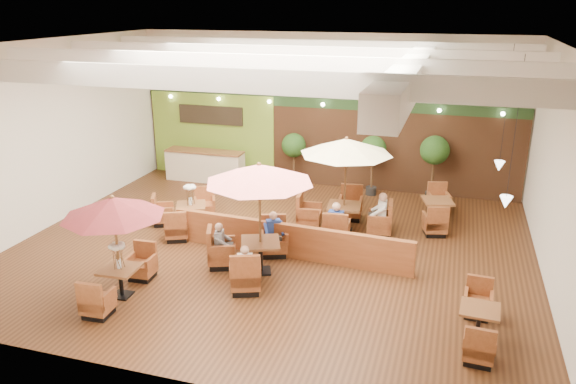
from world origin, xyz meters
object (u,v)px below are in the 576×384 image
at_px(table_2, 345,169).
at_px(diner_4, 380,211).
at_px(table_0, 114,221).
at_px(diner_0, 245,263).
at_px(table_5, 437,212).
at_px(diner_1, 274,229).
at_px(diner_3, 336,220).
at_px(topiary_1, 373,151).
at_px(diner_2, 221,240).
at_px(table_1, 257,195).
at_px(topiary_0, 294,147).
at_px(table_3, 184,213).
at_px(table_4, 478,323).
at_px(booth_divider, 288,240).
at_px(service_counter, 205,166).
at_px(topiary_2, 435,153).

distance_m(table_2, diner_4, 1.58).
distance_m(table_0, diner_0, 3.10).
bearing_deg(diner_0, table_5, 32.70).
height_order(diner_1, diner_3, diner_3).
height_order(topiary_1, diner_2, topiary_1).
bearing_deg(diner_3, diner_2, -137.03).
bearing_deg(table_1, table_0, -162.41).
distance_m(topiary_0, diner_2, 6.84).
bearing_deg(diner_3, table_0, -131.60).
distance_m(table_3, diner_2, 3.05).
relative_size(table_4, diner_1, 3.03).
bearing_deg(table_3, booth_divider, -41.19).
bearing_deg(booth_divider, service_counter, 135.89).
xyz_separation_m(table_1, diner_1, (0.08, 1.06, -1.32)).
height_order(service_counter, topiary_2, topiary_2).
relative_size(table_4, diner_3, 2.74).
height_order(diner_1, diner_2, diner_1).
height_order(table_5, diner_3, diner_3).
relative_size(booth_divider, table_0, 2.69).
relative_size(topiary_1, diner_1, 2.79).
bearing_deg(diner_2, topiary_2, 129.25).
distance_m(service_counter, diner_1, 7.19).
relative_size(table_1, table_5, 1.12).
bearing_deg(diner_3, booth_divider, -132.21).
relative_size(table_1, diner_3, 3.59).
bearing_deg(topiary_1, diner_2, -112.29).
xyz_separation_m(diner_1, diner_3, (1.47, 1.08, 0.03)).
height_order(service_counter, diner_4, diner_4).
distance_m(topiary_1, diner_0, 8.09).
distance_m(table_0, diner_2, 2.90).
bearing_deg(table_1, diner_0, -107.21).
relative_size(topiary_2, diner_3, 2.70).
relative_size(table_2, topiary_0, 1.43).
xyz_separation_m(booth_divider, table_2, (1.07, 2.13, 1.48)).
distance_m(table_5, topiary_0, 5.74).
height_order(topiary_0, diner_1, topiary_0).
relative_size(table_4, topiary_2, 1.01).
relative_size(table_4, topiary_1, 1.08).
height_order(table_2, table_4, table_2).
height_order(service_counter, diner_2, diner_2).
xyz_separation_m(table_2, topiary_0, (-2.61, 3.59, -0.44)).
bearing_deg(table_5, topiary_0, 141.92).
bearing_deg(table_2, diner_4, -5.66).
bearing_deg(table_1, topiary_2, 39.04).
bearing_deg(table_0, service_counter, 99.06).
relative_size(booth_divider, table_4, 2.91).
xyz_separation_m(topiary_2, diner_1, (-3.79, -5.74, -0.95)).
height_order(table_4, table_5, table_5).
height_order(diner_2, diner_4, diner_4).
height_order(topiary_1, topiary_2, topiary_2).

